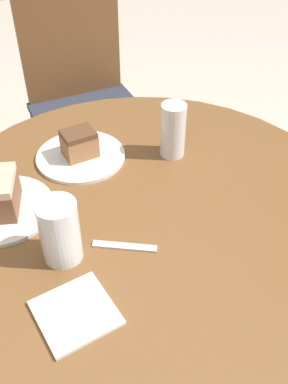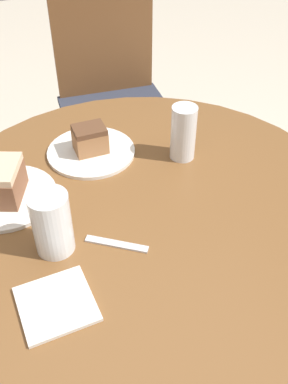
# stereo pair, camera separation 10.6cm
# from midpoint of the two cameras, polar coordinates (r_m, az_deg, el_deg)

# --- Properties ---
(ground_plane) EXTENTS (8.00, 8.00, 0.00)m
(ground_plane) POSITION_cam_midpoint_polar(r_m,az_deg,el_deg) (1.64, 1.96, -20.30)
(ground_plane) COLOR beige
(table) EXTENTS (1.06, 1.06, 0.71)m
(table) POSITION_cam_midpoint_polar(r_m,az_deg,el_deg) (1.22, 2.50, -8.53)
(table) COLOR brown
(table) RESTS_ON ground_plane
(chair) EXTENTS (0.45, 0.45, 0.97)m
(chair) POSITION_cam_midpoint_polar(r_m,az_deg,el_deg) (1.93, -2.28, 11.82)
(chair) COLOR brown
(chair) RESTS_ON ground_plane
(plate_near) EXTENTS (0.24, 0.24, 0.01)m
(plate_near) POSITION_cam_midpoint_polar(r_m,az_deg,el_deg) (1.25, -4.32, 5.04)
(plate_near) COLOR silver
(plate_near) RESTS_ON table
(plate_far) EXTENTS (0.24, 0.24, 0.01)m
(plate_far) POSITION_cam_midpoint_polar(r_m,az_deg,el_deg) (1.13, -14.55, -0.72)
(plate_far) COLOR silver
(plate_far) RESTS_ON table
(cake_slice_near) EXTENTS (0.09, 0.08, 0.07)m
(cake_slice_near) POSITION_cam_midpoint_polar(r_m,az_deg,el_deg) (1.22, -4.42, 6.63)
(cake_slice_near) COLOR #9E6B42
(cake_slice_near) RESTS_ON plate_near
(cake_slice_far) EXTENTS (0.12, 0.14, 0.09)m
(cake_slice_far) POSITION_cam_midpoint_polar(r_m,az_deg,el_deg) (1.10, -14.97, 1.22)
(cake_slice_far) COLOR brown
(cake_slice_far) RESTS_ON plate_far
(glass_lemonade) EXTENTS (0.07, 0.07, 0.15)m
(glass_lemonade) POSITION_cam_midpoint_polar(r_m,az_deg,el_deg) (1.21, 7.52, 7.09)
(glass_lemonade) COLOR silver
(glass_lemonade) RESTS_ON table
(glass_water) EXTENTS (0.08, 0.08, 0.15)m
(glass_water) POSITION_cam_midpoint_polar(r_m,az_deg,el_deg) (0.95, -8.45, -4.47)
(glass_water) COLOR silver
(glass_water) RESTS_ON table
(napkin_stack) EXTENTS (0.15, 0.15, 0.01)m
(napkin_stack) POSITION_cam_midpoint_polar(r_m,az_deg,el_deg) (0.89, -7.68, -14.10)
(napkin_stack) COLOR silver
(napkin_stack) RESTS_ON table
(spoon) EXTENTS (0.13, 0.09, 0.00)m
(spoon) POSITION_cam_midpoint_polar(r_m,az_deg,el_deg) (0.99, -0.42, -6.77)
(spoon) COLOR silver
(spoon) RESTS_ON table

